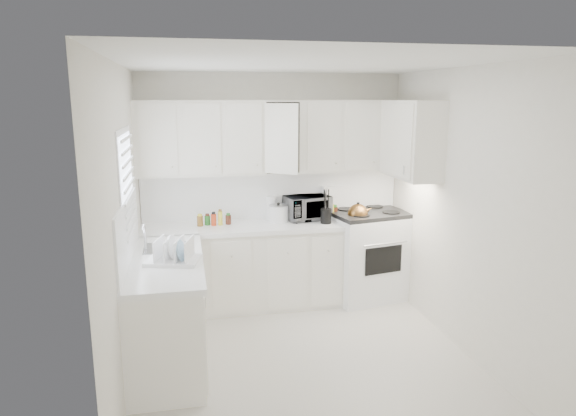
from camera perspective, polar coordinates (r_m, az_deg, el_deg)
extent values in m
plane|color=beige|center=(4.90, 1.69, -16.19)|extent=(3.20, 3.20, 0.00)
plane|color=white|center=(4.32, 1.91, 15.79)|extent=(3.20, 3.20, 0.00)
plane|color=silver|center=(5.97, -1.71, 2.24)|extent=(3.00, 0.00, 3.00)
plane|color=silver|center=(2.96, 8.92, -8.21)|extent=(3.00, 0.00, 3.00)
plane|color=silver|center=(4.35, -17.83, -2.07)|extent=(0.00, 3.20, 3.20)
plane|color=silver|center=(4.99, 18.82, -0.38)|extent=(0.00, 3.20, 3.20)
cube|color=white|center=(5.70, -5.03, -2.14)|extent=(2.24, 0.64, 0.05)
cube|color=white|center=(4.62, -13.43, -5.83)|extent=(0.64, 1.62, 0.05)
cube|color=white|center=(5.98, -1.69, 1.52)|extent=(2.98, 0.02, 0.55)
cube|color=white|center=(4.56, -17.38, -2.37)|extent=(0.02, 1.60, 0.55)
imported|color=gray|center=(5.91, 2.14, 0.33)|extent=(0.54, 0.38, 0.33)
cylinder|color=white|center=(5.93, -1.85, 0.06)|extent=(0.12, 0.12, 0.27)
cylinder|color=brown|center=(5.77, -9.73, -1.16)|extent=(0.06, 0.06, 0.13)
cylinder|color=#256E24|center=(5.69, -8.95, -1.34)|extent=(0.06, 0.06, 0.13)
cylinder|color=red|center=(5.78, -8.25, -1.10)|extent=(0.06, 0.06, 0.13)
cylinder|color=yellow|center=(5.69, -7.44, -1.27)|extent=(0.06, 0.06, 0.13)
cylinder|color=#502416|center=(5.79, -6.76, -1.04)|extent=(0.06, 0.06, 0.13)
cylinder|color=red|center=(6.01, 3.99, -0.19)|extent=(0.06, 0.06, 0.19)
cylinder|color=yellow|center=(5.97, 4.65, -0.29)|extent=(0.06, 0.06, 0.19)
cylinder|color=#502416|center=(6.04, 5.00, -0.15)|extent=(0.06, 0.06, 0.19)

